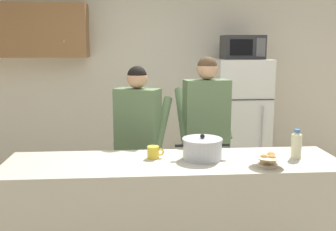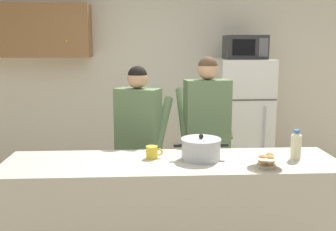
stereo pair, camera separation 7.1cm
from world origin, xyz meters
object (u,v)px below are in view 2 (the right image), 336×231
Objects in this scene: bread_bowl at (267,160)px; microwave at (245,47)px; person_near_pot at (139,131)px; refrigerator at (242,125)px; bottle_near_edge at (296,145)px; person_by_sink at (207,123)px; coffee_mug at (152,152)px; cooking_pot at (201,149)px.

microwave is at bearing 80.98° from bread_bowl.
refrigerator is at bearing 41.67° from person_near_pot.
microwave is at bearing 41.10° from person_near_pot.
microwave is 2.10× the size of bottle_near_edge.
microwave is 1.38m from person_by_sink.
person_near_pot is 1.31m from bread_bowl.
microwave is 1.83m from person_near_pot.
person_near_pot reaches higher than bottle_near_edge.
person_near_pot is at bearing 135.41° from bread_bowl.
refrigerator is 1.23m from person_by_sink.
bottle_near_edge is at bearing -91.12° from refrigerator.
refrigerator is 7.05× the size of bottle_near_edge.
person_by_sink is (-0.60, -1.02, -0.70)m from microwave.
person_near_pot is at bearing 149.06° from bottle_near_edge.
coffee_mug is at bearing 175.86° from bottle_near_edge.
microwave is 2.09m from cooking_pot.
refrigerator reaches higher than person_near_pot.
microwave is 1.15× the size of cooking_pot.
microwave is 3.66× the size of coffee_mug.
microwave reaches higher than cooking_pot.
person_near_pot is 12.19× the size of coffee_mug.
person_near_pot is at bearing -138.33° from refrigerator.
bottle_near_edge is (1.22, -0.73, 0.04)m from person_near_pot.
person_near_pot is 6.47× the size of bread_bowl.
refrigerator is at bearing 81.08° from bread_bowl.
refrigerator is 0.95m from microwave.
cooking_pot is (-0.76, -1.81, 0.20)m from refrigerator.
bread_bowl is at bearing -26.47° from cooking_pot.
refrigerator is 1.86m from bottle_near_edge.
bottle_near_edge is (-0.04, -1.82, -0.72)m from microwave.
coffee_mug is at bearing 161.70° from bread_bowl.
bottle_near_edge is at bearing 33.92° from bread_bowl.
bottle_near_edge is at bearing -4.14° from coffee_mug.
microwave reaches higher than refrigerator.
person_by_sink reaches higher than cooking_pot.
refrigerator reaches higher than coffee_mug.
person_by_sink is at bearing 53.46° from coffee_mug.
microwave is at bearing 56.89° from coffee_mug.
bottle_near_edge is at bearing -30.94° from person_near_pot.
coffee_mug is (-0.37, 0.05, -0.03)m from cooking_pot.
cooking_pot is at bearing -7.46° from coffee_mug.
cooking_pot is (-0.76, -1.79, -0.75)m from microwave.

